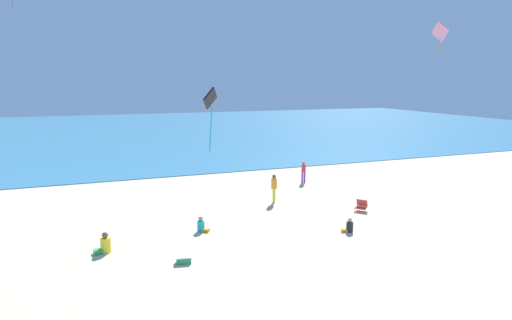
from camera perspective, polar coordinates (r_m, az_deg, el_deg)
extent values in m
plane|color=beige|center=(22.96, -3.46, -6.22)|extent=(120.00, 120.00, 0.00)
cube|color=teal|center=(59.90, -14.13, 3.93)|extent=(120.00, 60.00, 0.05)
cube|color=#D13D3D|center=(22.59, 13.91, -6.29)|extent=(0.72, 0.73, 0.03)
cube|color=#D13D3D|center=(22.77, 14.11, -5.65)|extent=(0.51, 0.56, 0.41)
cylinder|color=#B7B7BC|center=(22.42, 14.49, -6.70)|extent=(0.02, 0.02, 0.19)
cylinder|color=#B7B7BC|center=(22.56, 13.12, -6.53)|extent=(0.02, 0.02, 0.19)
cube|color=#339956|center=(16.30, -9.71, -13.15)|extent=(0.59, 0.42, 0.22)
cube|color=white|center=(16.25, -9.72, -12.73)|extent=(0.61, 0.44, 0.04)
cylinder|color=#19ADB2|center=(19.29, -7.45, -8.82)|extent=(0.45, 0.45, 0.50)
sphere|color=#A87A5B|center=(19.18, -7.47, -7.86)|extent=(0.20, 0.20, 0.20)
cube|color=orange|center=(19.29, -6.87, -9.36)|extent=(0.44, 0.41, 0.15)
cylinder|color=black|center=(19.54, 12.52, -8.78)|extent=(0.40, 0.40, 0.47)
sphere|color=tan|center=(19.43, 12.55, -7.89)|extent=(0.19, 0.19, 0.19)
cube|color=orange|center=(19.56, 11.95, -9.25)|extent=(0.41, 0.35, 0.14)
cylinder|color=yellow|center=(23.62, 2.47, -4.73)|extent=(0.14, 0.14, 0.78)
cylinder|color=yellow|center=(23.46, 2.40, -4.84)|extent=(0.14, 0.14, 0.78)
cylinder|color=orange|center=(23.37, 2.45, -3.16)|extent=(0.43, 0.43, 0.59)
sphere|color=brown|center=(23.28, 2.46, -2.23)|extent=(0.22, 0.22, 0.22)
cylinder|color=yellow|center=(17.92, -19.61, -10.74)|extent=(0.46, 0.46, 0.60)
sphere|color=brown|center=(17.78, -19.69, -9.51)|extent=(0.24, 0.24, 0.24)
cube|color=green|center=(17.96, -20.33, -11.46)|extent=(0.48, 0.38, 0.17)
cylinder|color=purple|center=(28.21, 6.56, -2.35)|extent=(0.12, 0.12, 0.70)
cylinder|color=purple|center=(28.17, 6.26, -2.36)|extent=(0.12, 0.12, 0.70)
cylinder|color=red|center=(28.06, 6.44, -1.13)|extent=(0.32, 0.32, 0.53)
sphere|color=#A87A5B|center=(27.99, 6.45, -0.43)|extent=(0.19, 0.19, 0.19)
cube|color=black|center=(9.71, -6.20, 8.27)|extent=(0.43, 0.40, 0.52)
cylinder|color=#1EADAD|center=(9.76, -6.12, 4.11)|extent=(0.08, 0.16, 1.02)
cube|color=pink|center=(19.42, 23.56, 15.61)|extent=(0.27, 0.86, 0.84)
cylinder|color=orange|center=(19.37, 23.44, 14.03)|extent=(0.06, 0.04, 0.47)
cylinder|color=purple|center=(32.88, -30.01, 18.21)|extent=(0.15, 0.17, 1.02)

